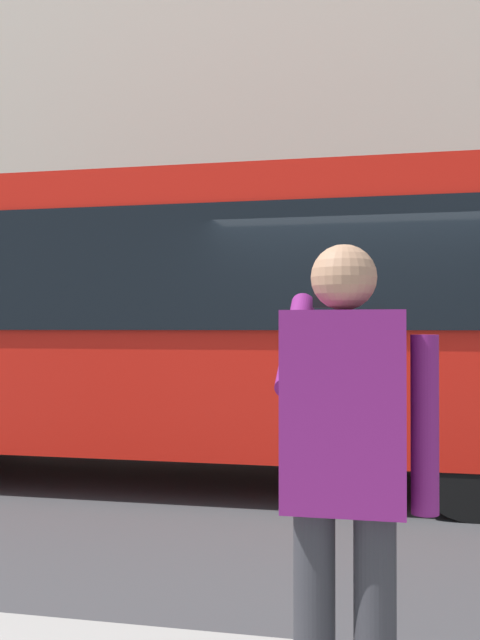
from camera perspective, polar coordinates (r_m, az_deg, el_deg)
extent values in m
plane|color=#38383A|center=(6.93, 9.87, -13.72)|extent=(60.00, 60.00, 0.00)
cube|color=beige|center=(14.25, 10.88, 17.52)|extent=(28.00, 0.80, 12.00)
cube|color=red|center=(7.59, -6.13, 0.36)|extent=(9.00, 2.50, 2.60)
cube|color=black|center=(6.43, -9.63, 4.11)|extent=(7.60, 0.06, 1.10)
cylinder|color=black|center=(8.41, 16.41, -7.90)|extent=(1.00, 0.28, 1.00)
cylinder|color=black|center=(6.24, 17.99, -10.47)|extent=(1.00, 0.28, 1.00)
cylinder|color=#2D2D33|center=(2.59, 10.75, -23.64)|extent=(0.14, 0.14, 0.82)
cylinder|color=#2D2D33|center=(2.60, 5.94, -23.54)|extent=(0.14, 0.14, 0.82)
cube|color=#6B1960|center=(2.40, 8.31, -7.14)|extent=(0.40, 0.24, 0.66)
sphere|color=#A87A5B|center=(2.39, 8.30, 3.39)|extent=(0.22, 0.22, 0.22)
cylinder|color=#6B1960|center=(2.40, 14.57, -8.08)|extent=(0.09, 0.09, 0.58)
cylinder|color=#6B1960|center=(2.56, 4.52, -1.80)|extent=(0.09, 0.48, 0.37)
cube|color=black|center=(2.70, 6.59, 2.52)|extent=(0.07, 0.01, 0.14)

